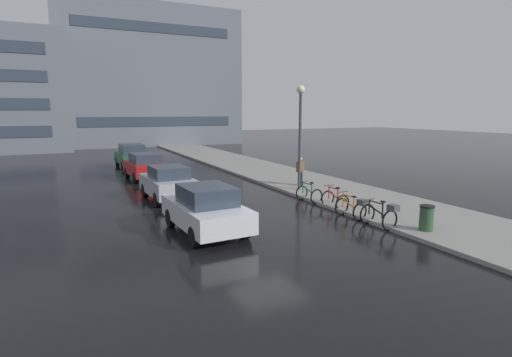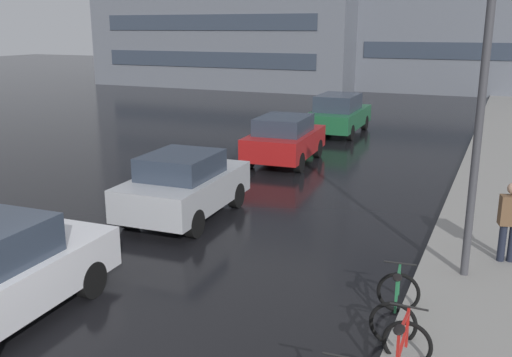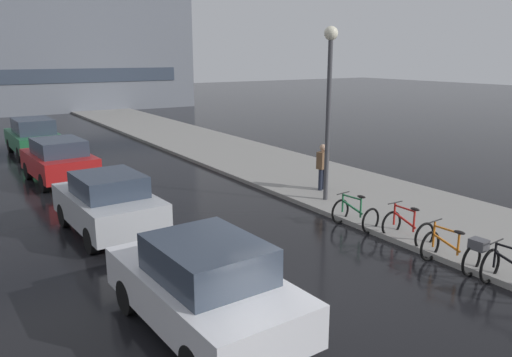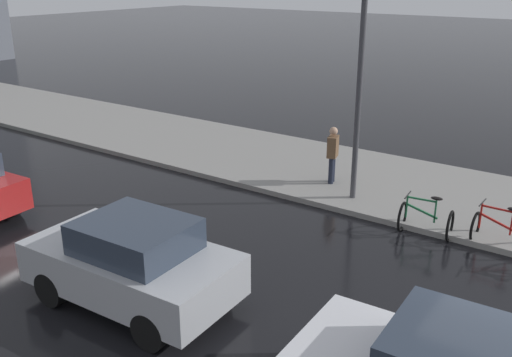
% 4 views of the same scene
% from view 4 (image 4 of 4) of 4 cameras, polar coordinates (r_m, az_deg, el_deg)
% --- Properties ---
extents(sidewalk_kerb, '(4.80, 60.00, 0.14)m').
position_cam_4_polar(sidewalk_kerb, '(18.55, -2.34, 2.77)').
color(sidewalk_kerb, gray).
rests_on(sidewalk_kerb, ground).
extents(bicycle_third, '(0.70, 1.12, 0.96)m').
position_cam_4_polar(bicycle_third, '(13.18, 23.28, -4.84)').
color(bicycle_third, black).
rests_on(bicycle_third, ground).
extents(bicycle_farthest, '(0.81, 1.18, 0.96)m').
position_cam_4_polar(bicycle_farthest, '(13.21, 16.61, -3.93)').
color(bicycle_farthest, black).
rests_on(bicycle_farthest, ground).
extents(car_silver, '(2.05, 3.83, 1.61)m').
position_cam_4_polar(car_silver, '(10.21, -12.24, -8.17)').
color(car_silver, '#B2B5BA').
rests_on(car_silver, ground).
extents(pedestrian, '(0.45, 0.34, 1.69)m').
position_cam_4_polar(pedestrian, '(15.43, 7.67, 2.47)').
color(pedestrian, '#1E2333').
rests_on(pedestrian, ground).
extents(streetlamp, '(0.41, 0.41, 5.38)m').
position_cam_4_polar(streetlamp, '(13.85, 10.46, 11.56)').
color(streetlamp, '#424247').
rests_on(streetlamp, ground).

